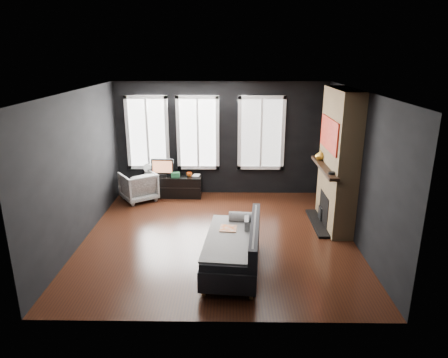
{
  "coord_description": "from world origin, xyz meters",
  "views": [
    {
      "loc": [
        0.2,
        -6.86,
        3.33
      ],
      "look_at": [
        0.1,
        0.3,
        1.05
      ],
      "focal_mm": 32.0,
      "sensor_mm": 36.0,
      "label": 1
    }
  ],
  "objects_px": {
    "monitor": "(162,166)",
    "mug": "(189,174)",
    "sofa": "(232,245)",
    "book": "(193,171)",
    "armchair": "(138,185)",
    "media_console": "(171,186)",
    "mantel_vase": "(320,155)"
  },
  "relations": [
    {
      "from": "mug",
      "to": "sofa",
      "type": "bearing_deg",
      "value": -73.19
    },
    {
      "from": "mug",
      "to": "mantel_vase",
      "type": "distance_m",
      "value": 3.12
    },
    {
      "from": "book",
      "to": "media_console",
      "type": "bearing_deg",
      "value": -175.07
    },
    {
      "from": "armchair",
      "to": "monitor",
      "type": "relative_size",
      "value": 1.39
    },
    {
      "from": "monitor",
      "to": "mantel_vase",
      "type": "bearing_deg",
      "value": -16.47
    },
    {
      "from": "book",
      "to": "mantel_vase",
      "type": "xyz_separation_m",
      "value": [
        2.73,
        -1.24,
        0.72
      ]
    },
    {
      "from": "sofa",
      "to": "mug",
      "type": "xyz_separation_m",
      "value": [
        -1.01,
        3.33,
        0.17
      ]
    },
    {
      "from": "mantel_vase",
      "to": "armchair",
      "type": "bearing_deg",
      "value": 167.24
    },
    {
      "from": "monitor",
      "to": "mantel_vase",
      "type": "distance_m",
      "value": 3.68
    },
    {
      "from": "armchair",
      "to": "mantel_vase",
      "type": "xyz_separation_m",
      "value": [
        3.98,
        -0.9,
        0.96
      ]
    },
    {
      "from": "mug",
      "to": "book",
      "type": "xyz_separation_m",
      "value": [
        0.08,
        0.08,
        0.05
      ]
    },
    {
      "from": "armchair",
      "to": "media_console",
      "type": "bearing_deg",
      "value": 167.03
    },
    {
      "from": "media_console",
      "to": "mug",
      "type": "bearing_deg",
      "value": -3.36
    },
    {
      "from": "book",
      "to": "monitor",
      "type": "bearing_deg",
      "value": -174.95
    },
    {
      "from": "monitor",
      "to": "mug",
      "type": "xyz_separation_m",
      "value": [
        0.64,
        -0.02,
        -0.17
      ]
    },
    {
      "from": "monitor",
      "to": "media_console",
      "type": "bearing_deg",
      "value": 7.74
    },
    {
      "from": "armchair",
      "to": "mug",
      "type": "distance_m",
      "value": 1.21
    },
    {
      "from": "sofa",
      "to": "book",
      "type": "relative_size",
      "value": 8.18
    },
    {
      "from": "sofa",
      "to": "mug",
      "type": "relative_size",
      "value": 13.93
    },
    {
      "from": "sofa",
      "to": "mug",
      "type": "bearing_deg",
      "value": 112.07
    },
    {
      "from": "armchair",
      "to": "media_console",
      "type": "xyz_separation_m",
      "value": [
        0.73,
        0.29,
        -0.12
      ]
    },
    {
      "from": "media_console",
      "to": "book",
      "type": "xyz_separation_m",
      "value": [
        0.52,
        0.05,
        0.36
      ]
    },
    {
      "from": "armchair",
      "to": "monitor",
      "type": "distance_m",
      "value": 0.71
    },
    {
      "from": "mug",
      "to": "book",
      "type": "distance_m",
      "value": 0.12
    },
    {
      "from": "sofa",
      "to": "book",
      "type": "bearing_deg",
      "value": 110.48
    },
    {
      "from": "media_console",
      "to": "armchair",
      "type": "bearing_deg",
      "value": -156.68
    },
    {
      "from": "armchair",
      "to": "book",
      "type": "relative_size",
      "value": 3.33
    },
    {
      "from": "armchair",
      "to": "book",
      "type": "xyz_separation_m",
      "value": [
        1.25,
        0.34,
        0.24
      ]
    },
    {
      "from": "sofa",
      "to": "monitor",
      "type": "height_order",
      "value": "monitor"
    },
    {
      "from": "armchair",
      "to": "mantel_vase",
      "type": "bearing_deg",
      "value": 132.49
    },
    {
      "from": "monitor",
      "to": "mug",
      "type": "bearing_deg",
      "value": 0.51
    },
    {
      "from": "media_console",
      "to": "mug",
      "type": "distance_m",
      "value": 0.55
    }
  ]
}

